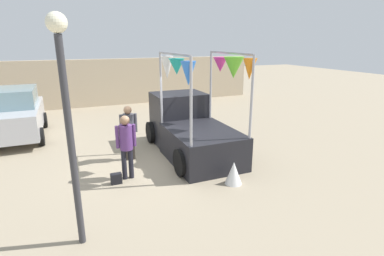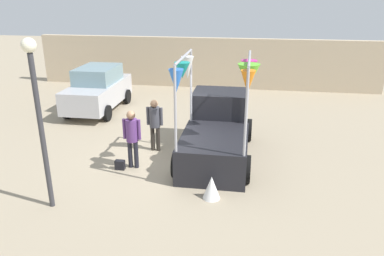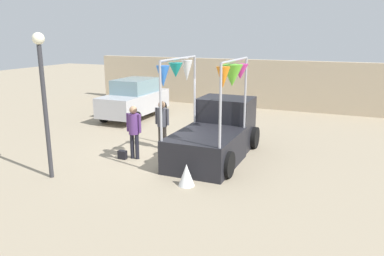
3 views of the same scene
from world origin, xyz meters
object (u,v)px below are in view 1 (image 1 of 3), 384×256
person_vendor (129,128)px  vendor_truck (190,125)px  person_customer (126,141)px  handbag (116,179)px  parked_car (16,114)px  folded_kite_bundle_white (234,173)px  street_lamp (66,104)px

person_vendor → vendor_truck: bearing=0.5°
person_customer → handbag: 1.00m
vendor_truck → parked_car: (-5.48, 3.81, 0.07)m
vendor_truck → folded_kite_bundle_white: size_ratio=6.72×
handbag → folded_kite_bundle_white: size_ratio=0.47×
person_customer → person_vendor: 1.35m
person_customer → handbag: (-0.35, -0.20, -0.92)m
folded_kite_bundle_white → handbag: bearing=157.1°
vendor_truck → person_vendor: size_ratio=2.37×
vendor_truck → person_customer: (-2.34, -1.33, 0.18)m
handbag → folded_kite_bundle_white: 3.04m
parked_car → person_vendor: parked_car is taller
parked_car → person_vendor: (3.47, -3.83, 0.09)m
person_customer → folded_kite_bundle_white: (2.45, -1.38, -0.76)m
person_customer → person_vendor: size_ratio=1.02×
parked_car → vendor_truck: bearing=-34.8°
vendor_truck → handbag: size_ratio=14.39×
person_customer → handbag: size_ratio=6.22×
person_customer → folded_kite_bundle_white: 2.91m
vendor_truck → folded_kite_bundle_white: bearing=-87.7°
parked_car → street_lamp: street_lamp is taller
street_lamp → folded_kite_bundle_white: bearing=14.2°
parked_car → folded_kite_bundle_white: 8.61m
parked_car → handbag: parked_car is taller
person_vendor → folded_kite_bundle_white: (2.12, -2.69, -0.73)m
vendor_truck → person_vendor: 2.02m
person_vendor → folded_kite_bundle_white: size_ratio=2.84×
parked_car → person_customer: parked_car is taller
handbag → person_customer: bearing=29.7°
street_lamp → person_customer: bearing=60.6°
vendor_truck → handbag: bearing=-150.4°
person_vendor → handbag: person_vendor is taller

